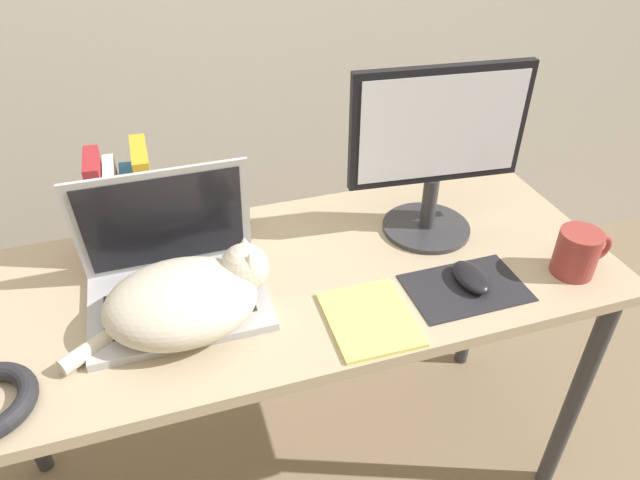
% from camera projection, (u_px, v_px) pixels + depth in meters
% --- Properties ---
extents(desk, '(1.49, 0.59, 0.75)m').
position_uv_depth(desk, '(284.00, 304.00, 1.30)').
color(desk, tan).
rests_on(desk, ground_plane).
extents(laptop, '(0.36, 0.26, 0.27)m').
position_uv_depth(laptop, '(175.00, 278.00, 1.16)').
color(laptop, '#B7B7BC').
rests_on(laptop, desk).
extents(cat, '(0.41, 0.23, 0.14)m').
position_uv_depth(cat, '(187.00, 298.00, 1.09)').
color(cat, beige).
rests_on(cat, desk).
extents(external_monitor, '(0.40, 0.21, 0.41)m').
position_uv_depth(external_monitor, '(436.00, 149.00, 1.26)').
color(external_monitor, '#333338').
rests_on(external_monitor, desk).
extents(mousepad, '(0.25, 0.16, 0.00)m').
position_uv_depth(mousepad, '(466.00, 288.00, 1.21)').
color(mousepad, '#232328').
rests_on(mousepad, desk).
extents(computer_mouse, '(0.07, 0.11, 0.03)m').
position_uv_depth(computer_mouse, '(471.00, 277.00, 1.21)').
color(computer_mouse, black).
rests_on(computer_mouse, mousepad).
extents(book_row, '(0.14, 0.16, 0.25)m').
position_uv_depth(book_row, '(127.00, 208.00, 1.26)').
color(book_row, maroon).
rests_on(book_row, desk).
extents(notepad, '(0.17, 0.20, 0.01)m').
position_uv_depth(notepad, '(370.00, 319.00, 1.13)').
color(notepad, '#E5DB6B').
rests_on(notepad, desk).
extents(webcam, '(0.05, 0.05, 0.07)m').
position_uv_depth(webcam, '(235.00, 208.00, 1.38)').
color(webcam, '#232328').
rests_on(webcam, desk).
extents(mug, '(0.13, 0.09, 0.10)m').
position_uv_depth(mug, '(578.00, 253.00, 1.23)').
color(mug, '#993833').
rests_on(mug, desk).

